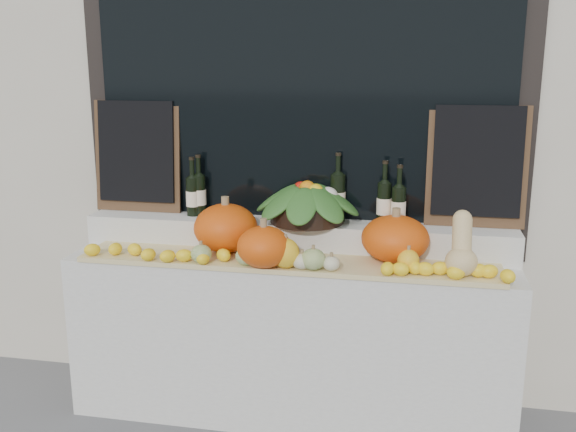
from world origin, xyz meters
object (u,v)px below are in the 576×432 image
Objects in this scene: butternut_squash at (462,249)px; produce_bowl at (307,202)px; wine_bottle_tall at (338,197)px; pumpkin_left at (226,228)px; pumpkin_right at (395,239)px.

produce_bowl is at bearing 158.28° from butternut_squash.
produce_bowl is 0.17m from wine_bottle_tall.
produce_bowl is (0.40, 0.17, 0.12)m from pumpkin_left.
pumpkin_left is 0.45m from produce_bowl.
pumpkin_right is at bearing -0.06° from pumpkin_left.
produce_bowl reaches higher than pumpkin_right.
wine_bottle_tall reaches higher than pumpkin_left.
butternut_squash is at bearing -30.45° from wine_bottle_tall.
butternut_squash is (0.31, -0.14, 0.01)m from pumpkin_right.
wine_bottle_tall is (-0.62, 0.37, 0.14)m from butternut_squash.
wine_bottle_tall is at bearing 20.13° from produce_bowl.
pumpkin_right is 0.34m from butternut_squash.
butternut_squash is at bearing -24.82° from pumpkin_right.
wine_bottle_tall reaches higher than pumpkin_right.
pumpkin_left is 0.56× the size of produce_bowl.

